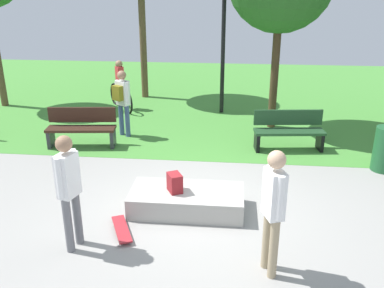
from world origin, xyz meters
TOP-DOWN VIEW (x-y plane):
  - ground_plane at (0.00, 0.00)m, footprint 28.00×28.00m
  - grass_lawn at (0.00, 8.00)m, footprint 26.60×12.01m
  - concrete_ledge at (-0.24, -0.13)m, footprint 1.92×0.93m
  - backpack_on_ledge at (-0.44, -0.16)m, footprint 0.31×0.34m
  - skater_performing_trick at (1.04, -1.64)m, footprint 0.30×0.41m
  - skater_watching at (-1.76, -1.35)m, footprint 0.28×0.42m
  - skateboard_by_ledge at (-1.18, -0.92)m, footprint 0.51×0.81m
  - park_bench_by_oak at (-3.06, 2.67)m, footprint 1.64×0.64m
  - park_bench_near_path at (1.80, 2.95)m, footprint 1.64×0.65m
  - lamp_post at (0.15, 5.79)m, footprint 0.28×0.28m
  - pedestrian_with_backpack at (-2.25, 3.45)m, footprint 0.43×0.44m
  - cyclist_on_bicycle at (-2.96, 5.88)m, footprint 1.10×1.52m

SIDE VIEW (x-z plane):
  - ground_plane at x=0.00m, z-range 0.00..0.00m
  - grass_lawn at x=0.00m, z-range 0.00..0.01m
  - skateboard_by_ledge at x=-1.18m, z-range 0.02..0.10m
  - concrete_ledge at x=-0.24m, z-range 0.00..0.37m
  - park_bench_by_oak at x=-3.06m, z-range 0.03..0.94m
  - park_bench_near_path at x=1.80m, z-range 0.03..0.94m
  - backpack_on_ledge at x=-0.44m, z-range 0.37..0.69m
  - cyclist_on_bicycle at x=-2.96m, z-range -0.13..1.39m
  - pedestrian_with_backpack at x=-2.25m, z-range 0.17..1.83m
  - skater_watching at x=-1.76m, z-range 0.15..1.90m
  - skater_performing_trick at x=1.04m, z-range 0.16..1.92m
  - lamp_post at x=0.15m, z-range 0.46..4.72m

